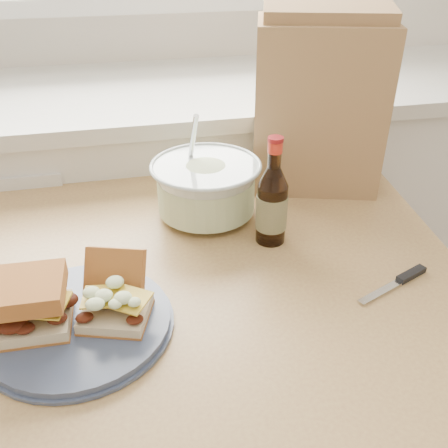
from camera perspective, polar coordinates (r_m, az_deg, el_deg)
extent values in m
cube|color=white|center=(1.71, -8.04, -0.64)|extent=(2.40, 0.60, 0.90)
cube|color=silver|center=(1.51, -9.39, 14.55)|extent=(2.50, 0.64, 0.04)
cube|color=tan|center=(0.95, -2.05, -6.09)|extent=(1.05, 1.05, 0.04)
cube|color=tan|center=(1.57, -19.05, -8.91)|extent=(0.07, 0.07, 0.76)
cube|color=tan|center=(1.60, 12.33, -6.85)|extent=(0.07, 0.07, 0.76)
cylinder|color=#3D4863|center=(0.84, -16.23, -10.88)|extent=(0.29, 0.29, 0.02)
cube|color=beige|center=(0.84, -21.01, -10.14)|extent=(0.12, 0.11, 0.02)
cube|color=gold|center=(0.81, -21.48, -8.26)|extent=(0.07, 0.07, 0.00)
cube|color=#A9682C|center=(0.80, -21.80, -7.01)|extent=(0.12, 0.11, 0.03)
cube|color=beige|center=(0.81, -12.25, -9.91)|extent=(0.13, 0.12, 0.02)
cube|color=gold|center=(0.79, -12.51, -8.19)|extent=(0.08, 0.08, 0.00)
cube|color=#A9682C|center=(0.84, -12.36, -5.65)|extent=(0.11, 0.09, 0.09)
cone|color=silver|center=(1.07, -2.05, 3.85)|extent=(0.23, 0.23, 0.12)
cylinder|color=#E9ECCF|center=(1.07, -2.05, 3.59)|extent=(0.21, 0.21, 0.08)
torus|color=silver|center=(1.04, -2.11, 6.72)|extent=(0.23, 0.23, 0.01)
cylinder|color=silver|center=(1.05, -3.64, 9.18)|extent=(0.02, 0.10, 0.15)
cylinder|color=black|center=(0.98, 5.44, 1.20)|extent=(0.06, 0.06, 0.12)
cone|color=black|center=(0.94, 5.68, 5.41)|extent=(0.06, 0.06, 0.04)
cylinder|color=black|center=(0.93, 5.83, 7.90)|extent=(0.02, 0.02, 0.05)
cylinder|color=red|center=(0.92, 5.88, 8.74)|extent=(0.03, 0.03, 0.02)
cylinder|color=maroon|center=(0.91, 5.93, 9.61)|extent=(0.03, 0.03, 0.01)
cylinder|color=#364120|center=(0.98, 5.45, 1.44)|extent=(0.06, 0.06, 0.07)
cube|color=silver|center=(0.92, 17.73, -7.25)|extent=(0.11, 0.06, 0.00)
cube|color=black|center=(0.97, 20.61, -5.39)|extent=(0.07, 0.04, 0.01)
cube|color=#AA7D52|center=(1.19, 10.68, 13.02)|extent=(0.33, 0.26, 0.38)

